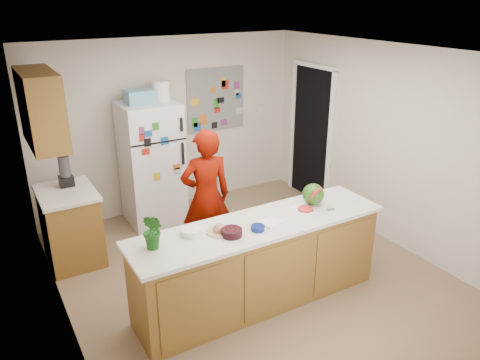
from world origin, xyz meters
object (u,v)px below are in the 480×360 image
refrigerator (152,164)px  person (206,197)px  cherry_bowl (232,232)px  watermelon (313,194)px

refrigerator → person: 1.34m
refrigerator → cherry_bowl: bearing=-92.7°
watermelon → refrigerator: bearing=112.7°
refrigerator → person: size_ratio=1.04×
person → watermelon: person is taller
person → refrigerator: bearing=-72.9°
person → cherry_bowl: size_ratio=8.26×
refrigerator → person: (0.18, -1.33, -0.03)m
refrigerator → person: bearing=-82.5°
refrigerator → person: refrigerator is taller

